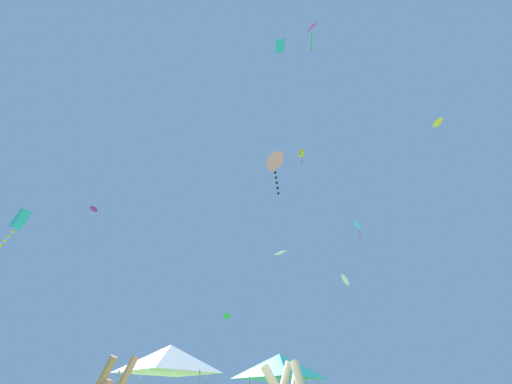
# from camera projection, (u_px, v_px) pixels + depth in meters

# --- Properties ---
(canopy_tent_white) EXTENTS (3.44, 3.44, 3.68)m
(canopy_tent_white) POSITION_uv_depth(u_px,v_px,m) (169.00, 359.00, 13.88)
(canopy_tent_white) COLOR #9E9EA3
(canopy_tent_white) RESTS_ON ground
(canopy_tent_teal) EXTENTS (3.26, 3.26, 3.49)m
(canopy_tent_teal) POSITION_uv_depth(u_px,v_px,m) (280.00, 366.00, 14.95)
(canopy_tent_teal) COLOR #9E9EA3
(canopy_tent_teal) RESTS_ON ground
(kite_white_delta) EXTENTS (0.66, 1.08, 0.98)m
(kite_white_delta) POSITION_uv_depth(u_px,v_px,m) (346.00, 280.00, 26.54)
(kite_white_delta) COLOR white
(kite_yellow_delta) EXTENTS (1.14, 1.16, 0.49)m
(kite_yellow_delta) POSITION_uv_depth(u_px,v_px,m) (437.00, 122.00, 24.87)
(kite_yellow_delta) COLOR yellow
(kite_white_diamond) EXTENTS (0.65, 0.48, 0.28)m
(kite_white_diamond) POSITION_uv_depth(u_px,v_px,m) (280.00, 252.00, 19.01)
(kite_white_diamond) COLOR white
(kite_cyan_box) EXTENTS (1.03, 0.87, 2.93)m
(kite_cyan_box) POSITION_uv_depth(u_px,v_px,m) (19.00, 221.00, 19.21)
(kite_cyan_box) COLOR #2DB7CC
(kite_green_delta) EXTENTS (0.86, 0.83, 0.48)m
(kite_green_delta) POSITION_uv_depth(u_px,v_px,m) (227.00, 316.00, 28.00)
(kite_green_delta) COLOR green
(kite_cyan_delta) EXTENTS (0.89, 1.25, 2.41)m
(kite_cyan_delta) POSITION_uv_depth(u_px,v_px,m) (357.00, 225.00, 34.70)
(kite_cyan_delta) COLOR #2DB7CC
(kite_magenta_diamond) EXTENTS (1.16, 1.21, 2.87)m
(kite_magenta_diamond) POSITION_uv_depth(u_px,v_px,m) (311.00, 28.00, 22.17)
(kite_magenta_diamond) COLOR #D6389E
(kite_pink_delta) EXTENTS (1.22, 1.28, 2.01)m
(kite_pink_delta) POSITION_uv_depth(u_px,v_px,m) (274.00, 162.00, 14.11)
(kite_pink_delta) COLOR pink
(kite_magenta_delta) EXTENTS (0.79, 0.82, 1.57)m
(kite_magenta_delta) POSITION_uv_depth(u_px,v_px,m) (94.00, 209.00, 28.82)
(kite_magenta_delta) COLOR #D6389E
(kite_cyan_diamond) EXTENTS (0.95, 0.97, 0.90)m
(kite_cyan_diamond) POSITION_uv_depth(u_px,v_px,m) (279.00, 46.00, 21.23)
(kite_cyan_diamond) COLOR #2DB7CC
(kite_yellow_box) EXTENTS (0.49, 0.44, 1.31)m
(kite_yellow_box) POSITION_uv_depth(u_px,v_px,m) (302.00, 154.00, 21.21)
(kite_yellow_box) COLOR yellow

